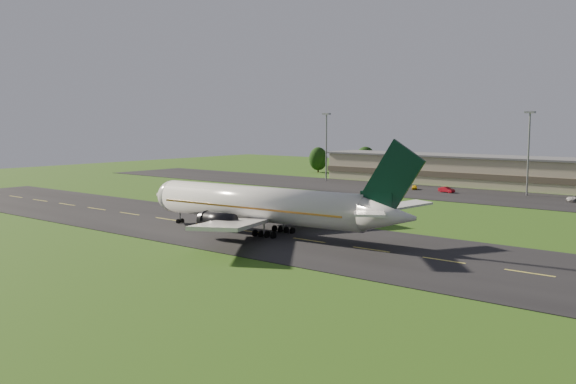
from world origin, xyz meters
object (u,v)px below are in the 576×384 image
Objects in this scene: light_mast_west at (326,139)px; light_mast_centre at (529,143)px; terminal at (554,175)px; service_vehicle_b at (447,190)px; service_vehicle_a at (414,187)px; airliner at (263,205)px.

light_mast_west and light_mast_centre have the same top height.
light_mast_west is 1.00× the size of light_mast_centre.
terminal is at bearing 85.05° from light_mast_centre.
service_vehicle_b is at bearing -8.68° from light_mast_west.
service_vehicle_a is at bearing 93.67° from service_vehicle_b.
service_vehicle_b is (42.17, -6.44, -11.93)m from light_mast_west.
light_mast_centre reaches higher than terminal.
service_vehicle_a is (-13.24, 74.83, -3.98)m from airliner.
airliner is at bearing -100.16° from light_mast_centre.
light_mast_centre is at bearing 75.30° from airliner.
light_mast_centre is at bearing -94.95° from terminal.
service_vehicle_a is (32.44, -5.10, -12.05)m from light_mast_west.
light_mast_centre reaches higher than service_vehicle_b.
terminal is 64.10m from light_mast_west.
service_vehicle_b is at bearing -130.37° from terminal.
terminal reaches higher than service_vehicle_b.
light_mast_centre is 4.75× the size of service_vehicle_b.
airliner is 81.61m from light_mast_centre.
service_vehicle_a is (-28.96, -21.29, -3.31)m from terminal.
light_mast_west is at bearing 115.20° from airliner.
light_mast_west is 34.98m from service_vehicle_a.
airliner is 76.10m from service_vehicle_a.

